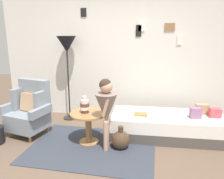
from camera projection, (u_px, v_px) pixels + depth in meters
name	position (u px, v px, depth m)	size (l,w,h in m)	color
ground_plane	(88.00, 165.00, 3.13)	(12.00, 12.00, 0.00)	brown
gallery_wall	(114.00, 56.00, 4.66)	(4.80, 0.12, 2.60)	silver
rug	(92.00, 147.00, 3.62)	(1.97, 1.42, 0.01)	#333842
armchair	(30.00, 110.00, 4.02)	(0.84, 0.70, 0.97)	#9E7042
daybed	(167.00, 126.00, 3.95)	(1.94, 0.90, 0.40)	#4C4742
pillow_head	(215.00, 113.00, 3.78)	(0.18, 0.12, 0.15)	#D64C56
pillow_mid	(202.00, 109.00, 3.93)	(0.21, 0.12, 0.18)	tan
pillow_back	(196.00, 113.00, 3.75)	(0.17, 0.12, 0.17)	gray
side_table	(88.00, 121.00, 3.69)	(0.59, 0.59, 0.52)	#9E7042
vase_striped	(85.00, 106.00, 3.62)	(0.15, 0.15, 0.28)	brown
floor_lamp	(67.00, 48.00, 4.48)	(0.38, 0.38, 1.71)	black
person_child	(106.00, 105.00, 3.39)	(0.34, 0.34, 1.13)	tan
book_on_daybed	(141.00, 114.00, 3.89)	(0.22, 0.16, 0.03)	olive
demijohn_near	(121.00, 140.00, 3.55)	(0.29, 0.29, 0.37)	#473323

